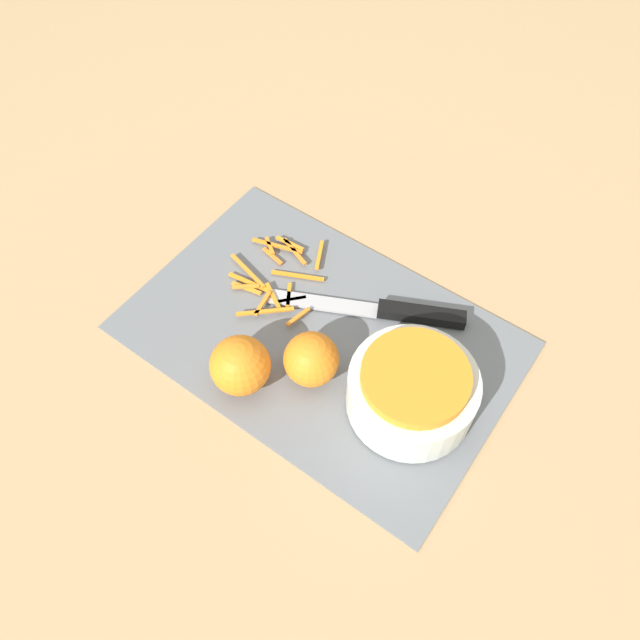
{
  "coord_description": "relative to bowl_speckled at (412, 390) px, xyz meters",
  "views": [
    {
      "loc": [
        -0.25,
        0.35,
        0.67
      ],
      "look_at": [
        0.0,
        0.0,
        0.04
      ],
      "focal_mm": 35.0,
      "sensor_mm": 36.0,
      "label": 1
    }
  ],
  "objects": [
    {
      "name": "cutting_board",
      "position": [
        0.14,
        -0.02,
        -0.04
      ],
      "size": [
        0.47,
        0.31,
        0.01
      ],
      "color": "slate",
      "rests_on": "ground_plane"
    },
    {
      "name": "knife",
      "position": [
        0.08,
        -0.1,
        -0.03
      ],
      "size": [
        0.24,
        0.13,
        0.02
      ],
      "rotation": [
        0.0,
        0.0,
        0.45
      ],
      "color": "black",
      "rests_on": "cutting_board"
    },
    {
      "name": "orange_right",
      "position": [
        0.12,
        0.03,
        -0.0
      ],
      "size": [
        0.07,
        0.07,
        0.07
      ],
      "color": "orange",
      "rests_on": "cutting_board"
    },
    {
      "name": "bowl_speckled",
      "position": [
        0.0,
        0.0,
        0.0
      ],
      "size": [
        0.15,
        0.15,
        0.07
      ],
      "color": "silver",
      "rests_on": "cutting_board"
    },
    {
      "name": "orange_left",
      "position": [
        0.18,
        0.09,
        0.0
      ],
      "size": [
        0.07,
        0.07,
        0.07
      ],
      "color": "orange",
      "rests_on": "cutting_board"
    },
    {
      "name": "ground_plane",
      "position": [
        0.14,
        -0.02,
        -0.04
      ],
      "size": [
        4.0,
        4.0,
        0.0
      ],
      "primitive_type": "plane",
      "color": "tan"
    },
    {
      "name": "peel_pile",
      "position": [
        0.24,
        -0.05,
        -0.03
      ],
      "size": [
        0.14,
        0.17,
        0.01
      ],
      "color": "orange",
      "rests_on": "cutting_board"
    }
  ]
}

